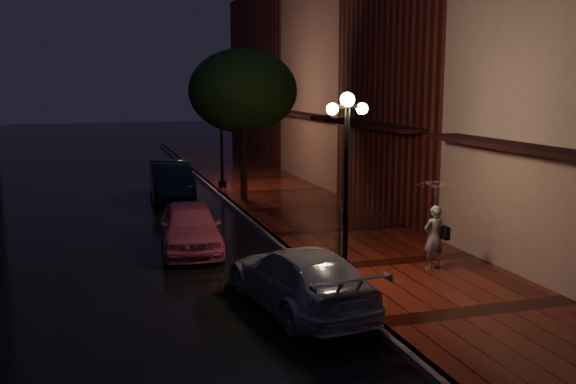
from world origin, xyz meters
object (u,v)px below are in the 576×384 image
object	(u,v)px
streetlamp_near	(346,177)
navy_car	(171,180)
street_tree	(243,94)
parking_meter	(340,226)
pink_car	(190,227)
streetlamp_far	(221,131)
silver_car	(300,278)
woman_with_umbrella	(435,210)

from	to	relation	value
streetlamp_near	navy_car	size ratio (longest dim) A/B	0.93
streetlamp_near	navy_car	distance (m)	13.19
streetlamp_near	street_tree	distance (m)	11.12
parking_meter	pink_car	bearing A→B (deg)	123.66
streetlamp_far	navy_car	xyz separation A→B (m)	(-2.35, -1.16, -1.84)
pink_car	silver_car	distance (m)	5.54
streetlamp_near	silver_car	world-z (taller)	streetlamp_near
streetlamp_near	navy_car	bearing A→B (deg)	100.36
streetlamp_near	streetlamp_far	size ratio (longest dim) A/B	1.00
navy_car	streetlamp_near	bearing A→B (deg)	-76.91
streetlamp_far	silver_car	bearing A→B (deg)	-95.32
pink_car	navy_car	world-z (taller)	navy_car
navy_car	silver_car	size ratio (longest dim) A/B	1.02
streetlamp_near	navy_car	xyz separation A→B (m)	(-2.35, 12.84, -1.84)
street_tree	pink_car	bearing A→B (deg)	-115.34
pink_car	parking_meter	distance (m)	4.30
street_tree	woman_with_umbrella	distance (m)	11.15
streetlamp_near	pink_car	distance (m)	5.59
navy_car	woman_with_umbrella	size ratio (longest dim) A/B	2.08
parking_meter	silver_car	bearing A→B (deg)	-146.51
streetlamp_far	parking_meter	bearing A→B (deg)	-86.91
street_tree	navy_car	xyz separation A→B (m)	(-2.61, 1.85, -3.48)
silver_car	navy_car	bearing A→B (deg)	-93.61
streetlamp_near	streetlamp_far	bearing A→B (deg)	90.00
street_tree	streetlamp_near	bearing A→B (deg)	-91.35
silver_car	parking_meter	bearing A→B (deg)	-132.87
navy_car	streetlamp_far	bearing A→B (deg)	28.92
pink_car	woman_with_umbrella	distance (m)	6.76
parking_meter	woman_with_umbrella	bearing A→B (deg)	-61.47
silver_car	woman_with_umbrella	xyz separation A→B (m)	(3.89, 1.32, 0.96)
silver_car	woman_with_umbrella	world-z (taller)	woman_with_umbrella
navy_car	woman_with_umbrella	distance (m)	13.39
silver_car	pink_car	bearing A→B (deg)	-82.26
streetlamp_near	pink_car	size ratio (longest dim) A/B	1.07
streetlamp_far	silver_car	distance (m)	15.12
pink_car	silver_car	size ratio (longest dim) A/B	0.90
parking_meter	streetlamp_far	bearing A→B (deg)	71.85
streetlamp_far	woman_with_umbrella	distance (m)	13.87
streetlamp_far	parking_meter	distance (m)	12.17
street_tree	silver_car	bearing A→B (deg)	-97.87
silver_car	parking_meter	size ratio (longest dim) A/B	3.18
streetlamp_near	parking_meter	size ratio (longest dim) A/B	3.04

